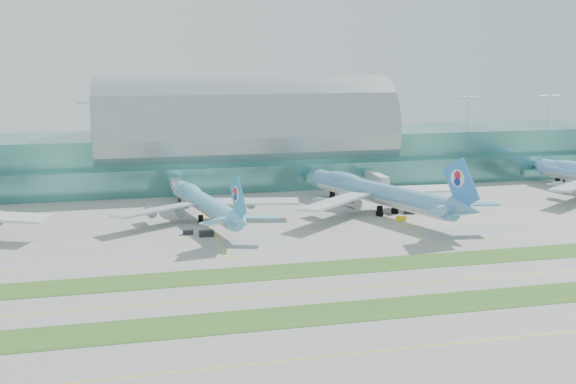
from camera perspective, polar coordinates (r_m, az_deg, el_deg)
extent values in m
plane|color=gray|center=(175.64, 4.34, -6.14)|extent=(700.00, 700.00, 0.00)
cube|color=#3D7A75|center=(297.15, -3.48, 2.81)|extent=(340.00, 42.00, 20.00)
cube|color=#3D7A75|center=(274.61, -2.56, 1.11)|extent=(340.00, 8.00, 10.00)
ellipsoid|color=#9EA5A8|center=(295.94, -3.50, 4.73)|extent=(340.00, 46.20, 16.17)
cylinder|color=white|center=(295.21, -3.52, 6.27)|extent=(0.80, 0.80, 16.00)
cube|color=#B2B7B7|center=(259.46, -8.80, 0.53)|extent=(3.50, 22.00, 3.00)
cylinder|color=black|center=(250.32, -8.57, -0.65)|extent=(1.00, 1.00, 4.00)
cube|color=#B2B7B7|center=(276.14, 6.89, 1.20)|extent=(3.50, 22.00, 3.00)
cylinder|color=black|center=(267.57, 7.63, 0.11)|extent=(1.00, 1.00, 4.00)
cube|color=#B2B7B7|center=(310.55, 19.95, 1.69)|extent=(3.50, 22.00, 3.00)
cylinder|color=black|center=(302.95, 20.95, 0.73)|extent=(1.00, 1.00, 4.00)
cube|color=#2D591E|center=(150.66, 7.70, -9.10)|extent=(420.00, 12.00, 0.08)
cube|color=#2D591E|center=(177.45, 4.14, -5.95)|extent=(420.00, 12.00, 0.08)
cube|color=yellow|center=(133.57, 10.91, -11.88)|extent=(420.00, 0.35, 0.01)
cube|color=yellow|center=(163.03, 5.88, -7.52)|extent=(420.00, 0.35, 0.01)
cube|color=yellow|center=(192.13, 2.66, -4.64)|extent=(420.00, 0.35, 0.01)
cube|color=yellow|center=(212.62, 0.97, -3.11)|extent=(420.00, 0.35, 0.01)
cylinder|color=#64BADD|center=(226.23, -6.55, -0.90)|extent=(15.50, 56.26, 5.62)
ellipsoid|color=#64BADD|center=(240.70, -7.70, 0.15)|extent=(8.28, 17.75, 4.00)
cone|color=#64BADD|center=(254.73, -8.62, 0.35)|extent=(6.33, 5.45, 5.62)
cone|color=#64BADD|center=(196.68, -3.75, -2.30)|extent=(6.70, 8.97, 5.33)
cube|color=silver|center=(220.34, -10.45, -1.42)|extent=(26.62, 20.26, 1.11)
cylinder|color=gray|center=(226.33, -9.73, -1.57)|extent=(3.92, 5.45, 3.08)
cube|color=silver|center=(229.96, -2.54, -0.75)|extent=(27.99, 12.22, 1.11)
cylinder|color=gray|center=(233.40, -3.91, -1.07)|extent=(3.92, 5.45, 3.08)
cube|color=#3096D6|center=(197.14, -3.95, -0.58)|extent=(2.65, 11.81, 13.06)
cylinder|color=white|center=(197.71, -4.05, -0.14)|extent=(1.57, 4.42, 4.35)
cylinder|color=black|center=(247.09, -8.03, -0.94)|extent=(1.63, 1.63, 2.72)
cylinder|color=black|center=(222.94, -6.91, -2.18)|extent=(1.63, 1.63, 2.72)
cylinder|color=black|center=(224.55, -5.59, -2.06)|extent=(1.63, 1.63, 2.72)
cylinder|color=#5A95C6|center=(238.55, 7.20, -0.05)|extent=(28.57, 65.44, 6.70)
ellipsoid|color=#5A95C6|center=(252.54, 4.46, 1.03)|extent=(12.77, 21.33, 4.78)
cone|color=#5A95C6|center=(266.56, 2.17, 1.16)|extent=(8.12, 7.32, 6.70)
cone|color=#5A95C6|center=(211.57, 13.86, -1.31)|extent=(9.24, 11.29, 6.37)
cube|color=silver|center=(224.99, 3.78, -0.76)|extent=(29.71, 27.55, 1.32)
cylinder|color=gray|center=(232.88, 3.87, -0.93)|extent=(5.44, 6.83, 3.68)
cube|color=silver|center=(249.99, 10.92, 0.23)|extent=(32.77, 9.61, 1.32)
cylinder|color=gray|center=(251.28, 9.18, -0.18)|extent=(5.44, 6.83, 3.68)
cube|color=#327CE1|center=(211.74, 13.52, 0.59)|extent=(5.33, 13.62, 15.58)
cylinder|color=white|center=(212.19, 13.33, 1.07)|extent=(2.64, 5.22, 5.19)
cylinder|color=black|center=(259.00, 3.53, -0.25)|extent=(1.95, 1.95, 3.24)
cylinder|color=black|center=(234.25, 7.26, -1.49)|extent=(1.95, 1.95, 3.24)
cylinder|color=black|center=(238.44, 8.44, -1.31)|extent=(1.95, 1.95, 3.24)
ellipsoid|color=#6CA8EE|center=(300.92, 21.51, 1.85)|extent=(10.23, 20.89, 4.70)
cone|color=#6CA8EE|center=(312.85, 19.21, 1.98)|extent=(7.54, 6.55, 6.59)
cylinder|color=gray|center=(281.25, 21.65, 0.34)|extent=(4.73, 6.46, 3.61)
cylinder|color=black|center=(306.38, 20.53, 0.79)|extent=(1.91, 1.91, 3.19)
cube|color=black|center=(210.80, -7.90, -3.15)|extent=(3.14, 2.07, 1.36)
cube|color=black|center=(207.78, -6.47, -3.27)|extent=(4.26, 2.16, 1.72)
cube|color=yellow|center=(228.52, 8.94, -2.09)|extent=(3.26, 2.02, 1.37)
cube|color=black|center=(239.24, 9.59, -1.52)|extent=(3.86, 2.52, 1.43)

